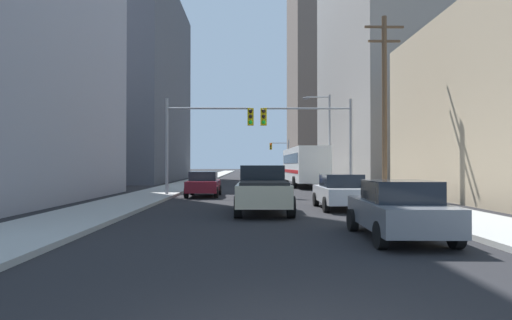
% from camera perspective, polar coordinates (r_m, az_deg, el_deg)
% --- Properties ---
extents(sidewalk_left, '(3.14, 160.00, 0.15)m').
position_cam_1_polar(sidewalk_left, '(54.57, -7.25, -2.59)').
color(sidewalk_left, '#9E9E99').
rests_on(sidewalk_left, ground).
extents(sidewalk_right, '(3.14, 160.00, 0.15)m').
position_cam_1_polar(sidewalk_right, '(54.72, 6.71, -2.58)').
color(sidewalk_right, '#9E9E99').
rests_on(sidewalk_right, ground).
extents(city_bus, '(2.79, 11.56, 3.40)m').
position_cam_1_polar(city_bus, '(38.65, 6.33, -0.64)').
color(city_bus, silver).
rests_on(city_bus, ground).
extents(pickup_truck_beige, '(2.20, 5.43, 1.90)m').
position_cam_1_polar(pickup_truck_beige, '(17.51, 0.92, -3.88)').
color(pickup_truck_beige, '#C6B793').
rests_on(pickup_truck_beige, ground).
extents(sedan_grey, '(1.95, 4.26, 1.52)m').
position_cam_1_polar(sedan_grey, '(11.82, 18.29, -6.19)').
color(sedan_grey, slate).
rests_on(sedan_grey, ground).
extents(sedan_silver, '(1.95, 4.20, 1.52)m').
position_cam_1_polar(sedan_silver, '(19.13, 11.10, -4.08)').
color(sedan_silver, '#B7BABF').
rests_on(sedan_silver, ground).
extents(sedan_maroon, '(1.95, 4.22, 1.52)m').
position_cam_1_polar(sedan_maroon, '(26.41, -6.92, -3.14)').
color(sedan_maroon, maroon).
rests_on(sedan_maroon, ground).
extents(sedan_blue, '(1.95, 4.26, 1.52)m').
position_cam_1_polar(sedan_blue, '(40.82, -0.02, -2.27)').
color(sedan_blue, navy).
rests_on(sedan_blue, ground).
extents(traffic_signal_near_left, '(5.41, 0.44, 6.00)m').
position_cam_1_polar(traffic_signal_near_left, '(26.73, -6.67, 4.07)').
color(traffic_signal_near_left, gray).
rests_on(traffic_signal_near_left, ground).
extents(traffic_signal_near_right, '(5.67, 0.44, 6.00)m').
position_cam_1_polar(traffic_signal_near_right, '(26.86, 7.22, 4.07)').
color(traffic_signal_near_right, gray).
rests_on(traffic_signal_near_right, ground).
extents(traffic_signal_far_right, '(3.13, 0.44, 6.00)m').
position_cam_1_polar(traffic_signal_far_right, '(68.61, 3.25, 1.09)').
color(traffic_signal_far_right, gray).
rests_on(traffic_signal_far_right, ground).
extents(utility_pole_right, '(2.20, 0.28, 10.25)m').
position_cam_1_polar(utility_pole_right, '(25.37, 16.58, 7.27)').
color(utility_pole_right, brown).
rests_on(utility_pole_right, ground).
extents(street_lamp_right, '(2.23, 0.32, 7.50)m').
position_cam_1_polar(street_lamp_right, '(34.69, 9.14, 3.66)').
color(street_lamp_right, gray).
rests_on(street_lamp_right, ground).
extents(building_left_mid_office, '(23.37, 24.76, 23.06)m').
position_cam_1_polar(building_left_mid_office, '(57.55, -22.12, 9.01)').
color(building_left_mid_office, '#4C515B').
rests_on(building_left_mid_office, ground).
extents(building_right_mid_block, '(15.92, 27.92, 29.92)m').
position_cam_1_polar(building_right_mid_block, '(54.47, 19.01, 13.23)').
color(building_right_mid_block, gray).
rests_on(building_right_mid_block, ground).
extents(building_right_far_highrise, '(16.79, 24.92, 60.35)m').
position_cam_1_polar(building_right_far_highrise, '(103.48, 9.51, 15.20)').
color(building_right_far_highrise, '#66564C').
rests_on(building_right_far_highrise, ground).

